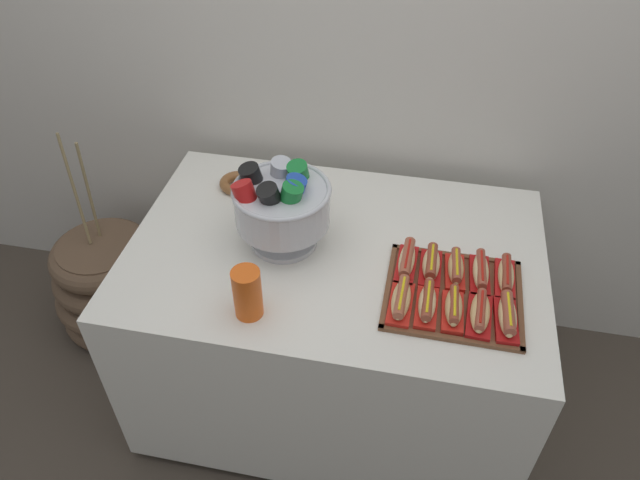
{
  "coord_description": "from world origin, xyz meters",
  "views": [
    {
      "loc": [
        0.23,
        -1.41,
        2.1
      ],
      "look_at": [
        -0.05,
        0.0,
        0.81
      ],
      "focal_mm": 33.33,
      "sensor_mm": 36.0,
      "label": 1
    }
  ],
  "objects_px": {
    "cup_stack": "(247,293)",
    "serving_tray": "(453,295)",
    "hot_dog_3": "(480,313)",
    "donut": "(237,183)",
    "buffet_table": "(334,323)",
    "floor_vase": "(112,284)",
    "hot_dog_6": "(431,265)",
    "hot_dog_2": "(453,308)",
    "punch_bowl": "(281,204)",
    "hot_dog_1": "(427,304)",
    "hot_dog_4": "(507,316)",
    "hot_dog_9": "(506,276)",
    "hot_dog_8": "(481,272)",
    "hot_dog_5": "(407,261)",
    "hot_dog_0": "(401,300)",
    "hot_dog_7": "(456,269)"
  },
  "relations": [
    {
      "from": "donut",
      "to": "hot_dog_5",
      "type": "bearing_deg",
      "value": -25.7
    },
    {
      "from": "hot_dog_1",
      "to": "donut",
      "type": "xyz_separation_m",
      "value": [
        -0.72,
        0.48,
        -0.02
      ]
    },
    {
      "from": "serving_tray",
      "to": "hot_dog_3",
      "type": "height_order",
      "value": "hot_dog_3"
    },
    {
      "from": "cup_stack",
      "to": "hot_dog_7",
      "type": "bearing_deg",
      "value": 24.6
    },
    {
      "from": "hot_dog_0",
      "to": "hot_dog_6",
      "type": "xyz_separation_m",
      "value": [
        0.08,
        0.16,
        0.0
      ]
    },
    {
      "from": "hot_dog_5",
      "to": "serving_tray",
      "type": "bearing_deg",
      "value": -29.33
    },
    {
      "from": "hot_dog_3",
      "to": "hot_dog_6",
      "type": "distance_m",
      "value": 0.22
    },
    {
      "from": "hot_dog_2",
      "to": "cup_stack",
      "type": "relative_size",
      "value": 0.96
    },
    {
      "from": "serving_tray",
      "to": "cup_stack",
      "type": "height_order",
      "value": "cup_stack"
    },
    {
      "from": "serving_tray",
      "to": "hot_dog_6",
      "type": "height_order",
      "value": "hot_dog_6"
    },
    {
      "from": "hot_dog_1",
      "to": "hot_dog_2",
      "type": "distance_m",
      "value": 0.08
    },
    {
      "from": "hot_dog_3",
      "to": "hot_dog_8",
      "type": "relative_size",
      "value": 0.99
    },
    {
      "from": "punch_bowl",
      "to": "hot_dog_5",
      "type": "bearing_deg",
      "value": -7.16
    },
    {
      "from": "buffet_table",
      "to": "hot_dog_2",
      "type": "xyz_separation_m",
      "value": [
        0.38,
        -0.22,
        0.41
      ]
    },
    {
      "from": "serving_tray",
      "to": "buffet_table",
      "type": "bearing_deg",
      "value": 160.34
    },
    {
      "from": "hot_dog_0",
      "to": "hot_dog_9",
      "type": "xyz_separation_m",
      "value": [
        0.3,
        0.16,
        -0.0
      ]
    },
    {
      "from": "hot_dog_0",
      "to": "cup_stack",
      "type": "height_order",
      "value": "cup_stack"
    },
    {
      "from": "buffet_table",
      "to": "hot_dog_3",
      "type": "height_order",
      "value": "hot_dog_3"
    },
    {
      "from": "serving_tray",
      "to": "hot_dog_5",
      "type": "height_order",
      "value": "hot_dog_5"
    },
    {
      "from": "hot_dog_0",
      "to": "hot_dog_2",
      "type": "xyz_separation_m",
      "value": [
        0.15,
        -0.0,
        0.0
      ]
    },
    {
      "from": "hot_dog_4",
      "to": "donut",
      "type": "relative_size",
      "value": 1.36
    },
    {
      "from": "hot_dog_7",
      "to": "hot_dog_8",
      "type": "xyz_separation_m",
      "value": [
        0.07,
        -0.0,
        -0.0
      ]
    },
    {
      "from": "hot_dog_2",
      "to": "hot_dog_1",
      "type": "bearing_deg",
      "value": 179.48
    },
    {
      "from": "floor_vase",
      "to": "hot_dog_6",
      "type": "height_order",
      "value": "floor_vase"
    },
    {
      "from": "hot_dog_6",
      "to": "buffet_table",
      "type": "bearing_deg",
      "value": 170.14
    },
    {
      "from": "hot_dog_6",
      "to": "cup_stack",
      "type": "xyz_separation_m",
      "value": [
        -0.51,
        -0.27,
        0.04
      ]
    },
    {
      "from": "hot_dog_5",
      "to": "donut",
      "type": "xyz_separation_m",
      "value": [
        -0.65,
        0.31,
        -0.02
      ]
    },
    {
      "from": "cup_stack",
      "to": "hot_dog_6",
      "type": "bearing_deg",
      "value": 27.8
    },
    {
      "from": "punch_bowl",
      "to": "hot_dog_4",
      "type": "bearing_deg",
      "value": -17.2
    },
    {
      "from": "floor_vase",
      "to": "hot_dog_3",
      "type": "relative_size",
      "value": 5.38
    },
    {
      "from": "hot_dog_2",
      "to": "hot_dog_4",
      "type": "height_order",
      "value": "same"
    },
    {
      "from": "serving_tray",
      "to": "hot_dog_8",
      "type": "xyz_separation_m",
      "value": [
        0.08,
        0.08,
        0.03
      ]
    },
    {
      "from": "hot_dog_3",
      "to": "hot_dog_5",
      "type": "height_order",
      "value": "hot_dog_5"
    },
    {
      "from": "hot_dog_3",
      "to": "hot_dog_7",
      "type": "xyz_separation_m",
      "value": [
        -0.07,
        0.17,
        0.0
      ]
    },
    {
      "from": "hot_dog_0",
      "to": "floor_vase",
      "type": "bearing_deg",
      "value": 162.09
    },
    {
      "from": "cup_stack",
      "to": "donut",
      "type": "height_order",
      "value": "cup_stack"
    },
    {
      "from": "hot_dog_2",
      "to": "hot_dog_5",
      "type": "height_order",
      "value": "hot_dog_5"
    },
    {
      "from": "hot_dog_1",
      "to": "hot_dog_2",
      "type": "height_order",
      "value": "hot_dog_1"
    },
    {
      "from": "buffet_table",
      "to": "floor_vase",
      "type": "xyz_separation_m",
      "value": [
        -1.02,
        0.19,
        -0.19
      ]
    },
    {
      "from": "floor_vase",
      "to": "hot_dog_3",
      "type": "bearing_deg",
      "value": -15.39
    },
    {
      "from": "hot_dog_6",
      "to": "hot_dog_9",
      "type": "height_order",
      "value": "hot_dog_6"
    },
    {
      "from": "cup_stack",
      "to": "serving_tray",
      "type": "bearing_deg",
      "value": 17.54
    },
    {
      "from": "hot_dog_7",
      "to": "hot_dog_6",
      "type": "bearing_deg",
      "value": 179.48
    },
    {
      "from": "buffet_table",
      "to": "hot_dog_5",
      "type": "bearing_deg",
      "value": -12.77
    },
    {
      "from": "hot_dog_1",
      "to": "cup_stack",
      "type": "height_order",
      "value": "cup_stack"
    },
    {
      "from": "serving_tray",
      "to": "hot_dog_5",
      "type": "xyz_separation_m",
      "value": [
        -0.15,
        0.08,
        0.03
      ]
    },
    {
      "from": "hot_dog_2",
      "to": "punch_bowl",
      "type": "bearing_deg",
      "value": 158.68
    },
    {
      "from": "floor_vase",
      "to": "hot_dog_9",
      "type": "distance_m",
      "value": 1.68
    },
    {
      "from": "hot_dog_3",
      "to": "donut",
      "type": "relative_size",
      "value": 1.36
    },
    {
      "from": "floor_vase",
      "to": "hot_dog_6",
      "type": "bearing_deg",
      "value": -10.26
    }
  ]
}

